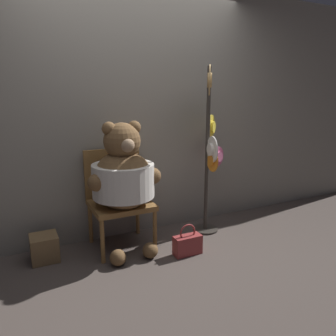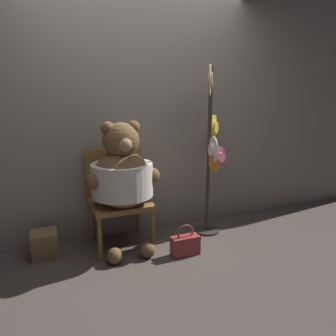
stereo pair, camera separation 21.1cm
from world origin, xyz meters
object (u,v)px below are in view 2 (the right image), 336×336
chair (118,194)px  hat_display_rack (212,151)px  teddy_bear (122,176)px  handbag_on_ground (185,245)px

chair → hat_display_rack: 1.07m
teddy_bear → handbag_on_ground: teddy_bear is taller
handbag_on_ground → teddy_bear: bearing=145.9°
chair → teddy_bear: bearing=-87.9°
handbag_on_ground → hat_display_rack: bearing=38.0°
teddy_bear → handbag_on_ground: size_ratio=4.11×
hat_display_rack → chair: bearing=171.6°
teddy_bear → hat_display_rack: (0.98, 0.03, 0.17)m
teddy_bear → hat_display_rack: size_ratio=0.71×
chair → teddy_bear: (0.01, -0.18, 0.23)m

